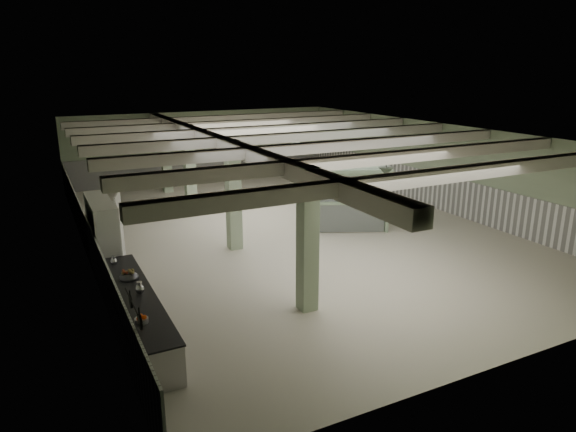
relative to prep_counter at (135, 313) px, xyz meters
name	(u,v)px	position (x,y,z in m)	size (l,w,h in m)	color
floor	(288,230)	(6.54, 5.24, -0.46)	(20.00, 20.00, 0.00)	silver
ceiling	(288,132)	(6.54, 5.24, 3.14)	(14.00, 20.00, 0.02)	silver
wall_back	(204,146)	(6.54, 15.24, 1.34)	(14.00, 0.02, 3.60)	#A3B692
wall_front	(519,281)	(6.54, -4.76, 1.34)	(14.00, 0.02, 3.60)	#A3B692
wall_left	(82,205)	(-0.46, 5.24, 1.34)	(0.02, 20.00, 3.60)	#A3B692
wall_right	(437,166)	(13.54, 5.24, 1.34)	(0.02, 20.00, 3.60)	#A3B692
wainscot_left	(87,237)	(-0.43, 5.24, 0.29)	(0.05, 19.90, 1.50)	white
wainscot_right	(434,190)	(13.52, 5.24, 0.29)	(0.05, 19.90, 1.50)	white
wainscot_back	(205,165)	(6.54, 15.22, 0.29)	(13.90, 0.05, 1.50)	white
girder	(221,143)	(4.04, 5.24, 2.92)	(0.45, 19.90, 0.40)	beige
beam_a	(436,176)	(6.54, -2.26, 2.96)	(13.90, 0.35, 0.32)	beige
beam_b	(372,159)	(6.54, 0.24, 2.96)	(13.90, 0.35, 0.32)	beige
beam_c	(324,147)	(6.54, 2.74, 2.96)	(13.90, 0.35, 0.32)	beige
beam_d	(288,137)	(6.54, 5.24, 2.96)	(13.90, 0.35, 0.32)	beige
beam_e	(260,130)	(6.54, 7.74, 2.96)	(13.90, 0.35, 0.32)	beige
beam_f	(237,124)	(6.54, 10.24, 2.96)	(13.90, 0.35, 0.32)	beige
beam_g	(218,119)	(6.54, 12.74, 2.96)	(13.90, 0.35, 0.32)	beige
column_a	(308,240)	(4.04, -0.76, 1.34)	(0.42, 0.42, 3.60)	#A1B793
column_b	(233,196)	(4.04, 4.24, 1.34)	(0.42, 0.42, 3.60)	#A1B793
column_c	(190,169)	(4.04, 9.24, 1.34)	(0.42, 0.42, 3.60)	#A1B793
column_d	(166,155)	(4.04, 13.24, 1.34)	(0.42, 0.42, 3.60)	#A1B793
hook_rail	(131,301)	(-0.39, -2.36, 1.39)	(0.02, 0.02, 1.20)	black
pendant_front	(386,171)	(7.04, 0.24, 2.59)	(0.44, 0.44, 0.22)	#2D3A2B
pendant_mid	(294,145)	(7.04, 5.74, 2.59)	(0.44, 0.44, 0.22)	#2D3A2B
pendant_back	(244,131)	(7.04, 10.74, 2.59)	(0.44, 0.44, 0.22)	#2D3A2B
prep_counter	(135,313)	(0.00, 0.00, 0.00)	(0.92, 5.30, 0.91)	#B8B7BC
pitcher_near	(140,288)	(0.16, -0.01, 0.58)	(0.20, 0.23, 0.29)	#B8B7BC
pitcher_far	(114,261)	(-0.10, 2.04, 0.57)	(0.17, 0.20, 0.26)	#B8B7BC
veg_colander	(129,275)	(0.09, 0.98, 0.55)	(0.47, 0.47, 0.22)	#3F3F44
orange_bowl	(142,321)	(-0.09, -1.42, 0.49)	(0.27, 0.27, 0.10)	#B2B2B7
skillet_near	(140,322)	(-0.34, -2.78, 1.17)	(0.29, 0.29, 0.04)	black
skillet_far	(131,302)	(-0.34, -1.92, 1.17)	(0.25, 0.25, 0.03)	black
walkin_cooler	(104,237)	(-0.08, 3.89, 0.66)	(0.92, 2.45, 2.24)	silver
guard_booth	(347,183)	(8.86, 4.92, 1.16)	(3.66, 3.45, 2.39)	#89A483
filing_cabinet	(371,201)	(10.36, 5.43, 0.16)	(0.40, 0.57, 1.23)	#545749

